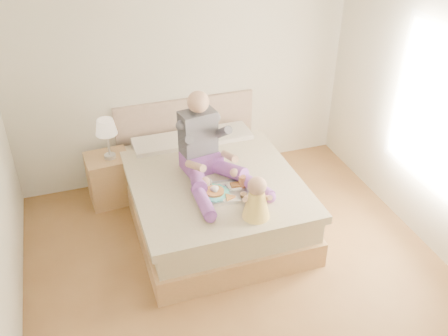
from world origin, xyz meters
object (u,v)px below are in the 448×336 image
object	(u,v)px
bed	(210,193)
nightstand	(110,179)
tray	(224,191)
baby	(256,200)
adult	(207,153)

from	to	relation	value
bed	nightstand	size ratio (longest dim) A/B	3.75
tray	baby	size ratio (longest dim) A/B	1.21
tray	baby	distance (m)	0.48
nightstand	adult	size ratio (longest dim) A/B	0.51
adult	baby	world-z (taller)	adult
tray	baby	bearing A→B (deg)	-64.08
nightstand	adult	xyz separation A→B (m)	(0.95, -0.74, 0.58)
baby	tray	bearing A→B (deg)	122.01
adult	tray	bearing A→B (deg)	-90.00
nightstand	baby	bearing A→B (deg)	-56.67
tray	baby	xyz separation A→B (m)	(0.16, -0.43, 0.14)
bed	tray	distance (m)	0.55
bed	tray	bearing A→B (deg)	-88.10
nightstand	tray	distance (m)	1.55
adult	tray	world-z (taller)	adult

